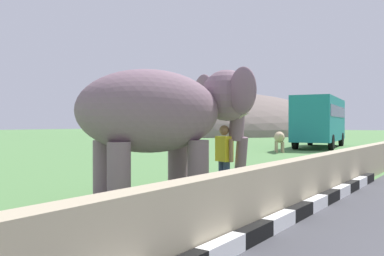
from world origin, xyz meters
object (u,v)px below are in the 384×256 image
object	(u,v)px
person_handler	(224,157)
cow_near	(279,138)
bus_teal	(320,118)
elephant	(167,114)

from	to	relation	value
person_handler	cow_near	world-z (taller)	person_handler
bus_teal	cow_near	xyz separation A→B (m)	(-6.48, 0.31, -1.21)
cow_near	elephant	bearing A→B (deg)	-164.99
elephant	bus_teal	distance (m)	23.01
person_handler	elephant	bearing A→B (deg)	161.53
elephant	person_handler	xyz separation A→B (m)	(1.49, -0.50, -0.97)
elephant	cow_near	distance (m)	16.77
person_handler	bus_teal	distance (m)	21.67
elephant	bus_teal	xyz separation A→B (m)	(22.65, 4.02, 0.18)
elephant	bus_teal	size ratio (longest dim) A/B	0.45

